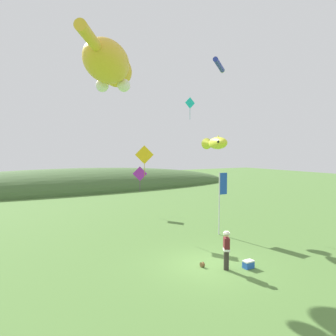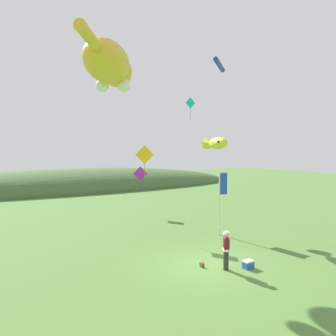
% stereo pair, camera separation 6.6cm
% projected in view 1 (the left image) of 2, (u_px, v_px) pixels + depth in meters
% --- Properties ---
extents(ground_plane, '(120.00, 120.00, 0.00)m').
position_uv_depth(ground_plane, '(209.00, 265.00, 14.19)').
color(ground_plane, '#517A38').
extents(distant_hill_ridge, '(52.76, 13.21, 5.86)m').
position_uv_depth(distant_hill_ridge, '(71.00, 189.00, 41.86)').
color(distant_hill_ridge, '#426033').
rests_on(distant_hill_ridge, ground).
extents(festival_attendant, '(0.43, 0.49, 1.77)m').
position_uv_depth(festival_attendant, '(226.00, 249.00, 13.60)').
color(festival_attendant, '#332D28').
rests_on(festival_attendant, ground).
extents(kite_spool, '(0.13, 0.24, 0.24)m').
position_uv_depth(kite_spool, '(202.00, 265.00, 13.95)').
color(kite_spool, olive).
rests_on(kite_spool, ground).
extents(picnic_cooler, '(0.49, 0.33, 0.36)m').
position_uv_depth(picnic_cooler, '(248.00, 264.00, 13.84)').
color(picnic_cooler, blue).
rests_on(picnic_cooler, ground).
extents(festival_banner_pole, '(0.66, 0.08, 4.05)m').
position_uv_depth(festival_banner_pole, '(221.00, 194.00, 19.28)').
color(festival_banner_pole, silver).
rests_on(festival_banner_pole, ground).
extents(kite_giant_cat, '(5.15, 7.77, 2.64)m').
position_uv_depth(kite_giant_cat, '(109.00, 65.00, 17.54)').
color(kite_giant_cat, gold).
extents(kite_fish_windsock, '(1.58, 3.21, 0.95)m').
position_uv_depth(kite_fish_windsock, '(216.00, 143.00, 20.49)').
color(kite_fish_windsock, yellow).
extents(kite_tube_streamer, '(2.64, 2.41, 0.44)m').
position_uv_depth(kite_tube_streamer, '(219.00, 65.00, 22.77)').
color(kite_tube_streamer, '#2633A5').
extents(kite_diamond_teal, '(0.96, 0.03, 1.86)m').
position_uv_depth(kite_diamond_teal, '(190.00, 103.00, 25.04)').
color(kite_diamond_teal, '#19BFBF').
extents(kite_diamond_gold, '(1.08, 0.73, 2.19)m').
position_uv_depth(kite_diamond_gold, '(144.00, 155.00, 20.48)').
color(kite_diamond_gold, yellow).
extents(kite_diamond_violet, '(1.12, 0.63, 2.17)m').
position_uv_depth(kite_diamond_violet, '(140.00, 174.00, 25.92)').
color(kite_diamond_violet, purple).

